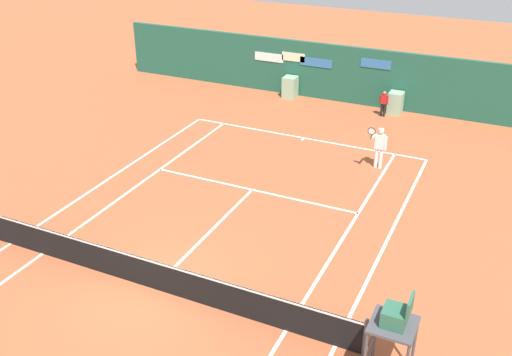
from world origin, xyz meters
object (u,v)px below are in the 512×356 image
(ball_kid_right_post, at_px, (384,102))
(tennis_ball_near_service_line, at_px, (78,229))
(player_on_baseline, at_px, (379,145))
(umpire_chair, at_px, (394,323))

(ball_kid_right_post, xyz_separation_m, tennis_ball_near_service_line, (-6.38, -14.26, -0.69))
(player_on_baseline, height_order, tennis_ball_near_service_line, player_on_baseline)
(umpire_chair, xyz_separation_m, ball_kid_right_post, (-4.25, 16.21, -0.84))
(umpire_chair, relative_size, player_on_baseline, 1.26)
(player_on_baseline, xyz_separation_m, ball_kid_right_post, (-1.23, 5.64, -0.27))
(player_on_baseline, distance_m, ball_kid_right_post, 5.78)
(ball_kid_right_post, bearing_deg, umpire_chair, 106.27)
(player_on_baseline, bearing_deg, ball_kid_right_post, -77.25)
(umpire_chair, height_order, tennis_ball_near_service_line, umpire_chair)
(umpire_chair, bearing_deg, player_on_baseline, 15.91)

